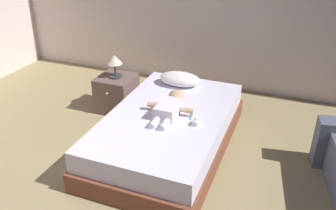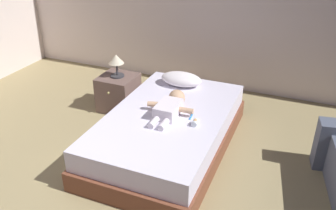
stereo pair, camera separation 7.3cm
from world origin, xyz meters
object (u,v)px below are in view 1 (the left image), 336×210
object	(u,v)px
nightstand	(117,93)
pillow	(180,79)
bed	(168,131)
baby_bottle	(196,122)
toothbrush	(191,116)
lamp	(115,62)
baby	(171,106)

from	to	relation	value
nightstand	pillow	bearing A→B (deg)	8.74
bed	nightstand	xyz separation A→B (m)	(-0.94, 0.59, 0.02)
bed	nightstand	world-z (taller)	nightstand
pillow	baby_bottle	distance (m)	0.96
toothbrush	baby_bottle	xyz separation A→B (m)	(0.09, -0.15, 0.03)
toothbrush	lamp	xyz separation A→B (m)	(-1.19, 0.56, 0.23)
toothbrush	baby_bottle	bearing A→B (deg)	-58.09
bed	pillow	xyz separation A→B (m)	(-0.12, 0.72, 0.30)
bed	baby	xyz separation A→B (m)	(0.02, 0.03, 0.29)
bed	lamp	bearing A→B (deg)	147.83
pillow	nightstand	xyz separation A→B (m)	(-0.82, -0.13, -0.28)
baby	lamp	size ratio (longest dim) A/B	2.24
baby	baby_bottle	distance (m)	0.36
bed	baby_bottle	size ratio (longest dim) A/B	22.75
bed	baby_bottle	xyz separation A→B (m)	(0.34, -0.12, 0.25)
bed	nightstand	bearing A→B (deg)	147.83
pillow	toothbrush	world-z (taller)	pillow
bed	nightstand	size ratio (longest dim) A/B	4.30
pillow	baby	bearing A→B (deg)	-78.45
bed	toothbrush	world-z (taller)	toothbrush
pillow	bed	bearing A→B (deg)	-80.16
pillow	lamp	world-z (taller)	lamp
baby	lamp	xyz separation A→B (m)	(-0.96, 0.56, 0.16)
nightstand	baby	bearing A→B (deg)	-30.36
pillow	toothbrush	xyz separation A→B (m)	(0.37, -0.69, -0.07)
baby_bottle	baby	bearing A→B (deg)	155.55
lamp	bed	bearing A→B (deg)	-32.17
pillow	toothbrush	distance (m)	0.79
lamp	baby_bottle	world-z (taller)	lamp
nightstand	toothbrush	bearing A→B (deg)	-25.27
lamp	baby_bottle	bearing A→B (deg)	-28.94
baby	bed	bearing A→B (deg)	-116.76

